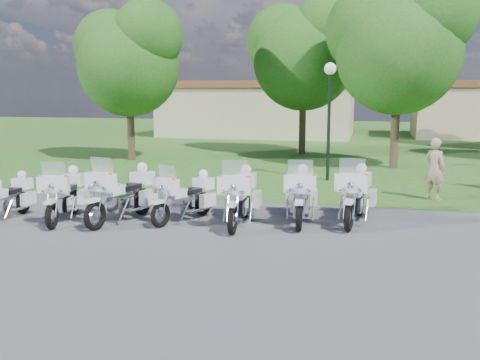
% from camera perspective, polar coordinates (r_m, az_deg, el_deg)
% --- Properties ---
extents(ground, '(100.00, 100.00, 0.00)m').
position_cam_1_polar(ground, '(13.07, 2.51, -5.09)').
color(ground, '#4C4C51').
rests_on(ground, ground).
extents(grass_lawn, '(100.00, 48.00, 0.01)m').
position_cam_1_polar(grass_lawn, '(39.63, 10.26, 4.44)').
color(grass_lawn, '#23551B').
rests_on(grass_lawn, ground).
extents(motorcycle_0, '(0.70, 2.14, 1.44)m').
position_cam_1_polar(motorcycle_0, '(15.09, -23.63, -1.59)').
color(motorcycle_0, black).
rests_on(motorcycle_0, ground).
extents(motorcycle_1, '(1.14, 2.36, 1.61)m').
position_cam_1_polar(motorcycle_1, '(14.42, -18.18, -1.44)').
color(motorcycle_1, black).
rests_on(motorcycle_1, ground).
extents(motorcycle_2, '(1.20, 2.54, 1.73)m').
position_cam_1_polar(motorcycle_2, '(13.90, -12.33, -1.37)').
color(motorcycle_2, black).
rests_on(motorcycle_2, ground).
extents(motorcycle_3, '(1.26, 2.13, 1.51)m').
position_cam_1_polar(motorcycle_3, '(13.74, -5.79, -1.72)').
color(motorcycle_3, black).
rests_on(motorcycle_3, ground).
extents(motorcycle_4, '(0.92, 2.54, 1.71)m').
position_cam_1_polar(motorcycle_4, '(13.26, 0.06, -1.72)').
color(motorcycle_4, black).
rests_on(motorcycle_4, ground).
extents(motorcycle_5, '(0.95, 2.50, 1.68)m').
position_cam_1_polar(motorcycle_5, '(13.62, 6.53, -1.52)').
color(motorcycle_5, black).
rests_on(motorcycle_5, ground).
extents(motorcycle_6, '(1.02, 2.55, 1.72)m').
position_cam_1_polar(motorcycle_6, '(13.80, 12.28, -1.47)').
color(motorcycle_6, black).
rests_on(motorcycle_6, ground).
extents(lamp_post, '(0.44, 0.44, 4.33)m').
position_cam_1_polar(lamp_post, '(20.01, 9.54, 9.19)').
color(lamp_post, black).
rests_on(lamp_post, ground).
extents(tree_0, '(5.65, 4.82, 7.53)m').
position_cam_1_polar(tree_0, '(26.59, -11.86, 12.84)').
color(tree_0, '#38281C').
rests_on(tree_0, ground).
extents(tree_1, '(6.16, 5.26, 8.22)m').
position_cam_1_polar(tree_1, '(28.76, 6.73, 13.59)').
color(tree_1, '#38281C').
rests_on(tree_1, ground).
extents(tree_2, '(6.16, 5.26, 8.21)m').
position_cam_1_polar(tree_2, '(24.17, 16.49, 14.11)').
color(tree_2, '#38281C').
rests_on(tree_2, ground).
extents(building_west, '(14.56, 8.32, 4.10)m').
position_cam_1_polar(building_west, '(41.32, 2.03, 7.64)').
color(building_west, tan).
rests_on(building_west, ground).
extents(bystander_a, '(0.82, 0.78, 1.89)m').
position_cam_1_polar(bystander_a, '(17.30, 20.06, 1.08)').
color(bystander_a, tan).
rests_on(bystander_a, ground).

